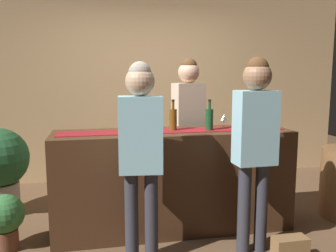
{
  "coord_description": "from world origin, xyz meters",
  "views": [
    {
      "loc": [
        -0.73,
        -3.36,
        1.54
      ],
      "look_at": [
        -0.05,
        0.0,
        1.04
      ],
      "focal_mm": 38.62,
      "sensor_mm": 36.0,
      "label": 1
    }
  ],
  "objects_px": {
    "wine_bottle_clear": "(270,116)",
    "customer_browsing": "(141,143)",
    "wine_bottle_amber": "(173,119)",
    "customer_sipping": "(255,135)",
    "wine_glass_mid_counter": "(224,118)",
    "potted_plant_small": "(5,218)",
    "wine_glass_near_customer": "(127,122)",
    "wine_bottle_green": "(209,119)",
    "bartender": "(188,116)",
    "handbag": "(290,250)"
  },
  "relations": [
    {
      "from": "customer_sipping",
      "to": "wine_bottle_clear",
      "type": "bearing_deg",
      "value": 52.01
    },
    {
      "from": "wine_bottle_green",
      "to": "wine_glass_near_customer",
      "type": "bearing_deg",
      "value": 179.07
    },
    {
      "from": "wine_bottle_clear",
      "to": "wine_glass_mid_counter",
      "type": "relative_size",
      "value": 2.1
    },
    {
      "from": "bartender",
      "to": "customer_sipping",
      "type": "relative_size",
      "value": 1.02
    },
    {
      "from": "wine_bottle_green",
      "to": "handbag",
      "type": "distance_m",
      "value": 1.35
    },
    {
      "from": "wine_bottle_clear",
      "to": "customer_browsing",
      "type": "bearing_deg",
      "value": -156.55
    },
    {
      "from": "wine_bottle_green",
      "to": "wine_bottle_clear",
      "type": "height_order",
      "value": "same"
    },
    {
      "from": "wine_bottle_amber",
      "to": "bartender",
      "type": "height_order",
      "value": "bartender"
    },
    {
      "from": "wine_glass_near_customer",
      "to": "potted_plant_small",
      "type": "xyz_separation_m",
      "value": [
        -1.09,
        -0.11,
        -0.8
      ]
    },
    {
      "from": "customer_sipping",
      "to": "potted_plant_small",
      "type": "xyz_separation_m",
      "value": [
        -2.1,
        0.45,
        -0.74
      ]
    },
    {
      "from": "wine_glass_near_customer",
      "to": "bartender",
      "type": "height_order",
      "value": "bartender"
    },
    {
      "from": "customer_sipping",
      "to": "wine_bottle_green",
      "type": "bearing_deg",
      "value": 109.87
    },
    {
      "from": "wine_bottle_amber",
      "to": "customer_browsing",
      "type": "distance_m",
      "value": 0.73
    },
    {
      "from": "wine_bottle_green",
      "to": "wine_bottle_clear",
      "type": "relative_size",
      "value": 1.0
    },
    {
      "from": "customer_sipping",
      "to": "customer_browsing",
      "type": "distance_m",
      "value": 0.96
    },
    {
      "from": "wine_glass_mid_counter",
      "to": "wine_bottle_clear",
      "type": "bearing_deg",
      "value": -4.94
    },
    {
      "from": "wine_bottle_amber",
      "to": "bartender",
      "type": "distance_m",
      "value": 0.64
    },
    {
      "from": "wine_bottle_amber",
      "to": "customer_sipping",
      "type": "distance_m",
      "value": 0.84
    },
    {
      "from": "potted_plant_small",
      "to": "wine_glass_mid_counter",
      "type": "bearing_deg",
      "value": 5.83
    },
    {
      "from": "wine_glass_mid_counter",
      "to": "bartender",
      "type": "bearing_deg",
      "value": 114.64
    },
    {
      "from": "wine_glass_mid_counter",
      "to": "bartender",
      "type": "distance_m",
      "value": 0.57
    },
    {
      "from": "wine_bottle_green",
      "to": "customer_sipping",
      "type": "xyz_separation_m",
      "value": [
        0.22,
        -0.55,
        -0.07
      ]
    },
    {
      "from": "wine_bottle_clear",
      "to": "wine_glass_mid_counter",
      "type": "distance_m",
      "value": 0.49
    },
    {
      "from": "wine_bottle_green",
      "to": "wine_glass_mid_counter",
      "type": "distance_m",
      "value": 0.22
    },
    {
      "from": "wine_bottle_clear",
      "to": "customer_sipping",
      "type": "distance_m",
      "value": 0.77
    },
    {
      "from": "wine_glass_mid_counter",
      "to": "potted_plant_small",
      "type": "height_order",
      "value": "wine_glass_mid_counter"
    },
    {
      "from": "wine_bottle_green",
      "to": "wine_bottle_amber",
      "type": "xyz_separation_m",
      "value": [
        -0.35,
        0.06,
        0.0
      ]
    },
    {
      "from": "wine_glass_near_customer",
      "to": "handbag",
      "type": "xyz_separation_m",
      "value": [
        1.24,
        -0.82,
        -0.98
      ]
    },
    {
      "from": "bartender",
      "to": "wine_glass_mid_counter",
      "type": "bearing_deg",
      "value": 102.61
    },
    {
      "from": "customer_sipping",
      "to": "customer_browsing",
      "type": "xyz_separation_m",
      "value": [
        -0.96,
        0.01,
        -0.03
      ]
    },
    {
      "from": "wine_bottle_clear",
      "to": "handbag",
      "type": "xyz_separation_m",
      "value": [
        -0.23,
        -0.87,
        -0.99
      ]
    },
    {
      "from": "handbag",
      "to": "wine_glass_mid_counter",
      "type": "bearing_deg",
      "value": 105.56
    },
    {
      "from": "bartender",
      "to": "handbag",
      "type": "bearing_deg",
      "value": 96.91
    },
    {
      "from": "wine_glass_near_customer",
      "to": "bartender",
      "type": "bearing_deg",
      "value": 39.4
    },
    {
      "from": "wine_bottle_amber",
      "to": "customer_sipping",
      "type": "xyz_separation_m",
      "value": [
        0.57,
        -0.62,
        -0.07
      ]
    },
    {
      "from": "wine_bottle_amber",
      "to": "handbag",
      "type": "distance_m",
      "value": 1.54
    },
    {
      "from": "handbag",
      "to": "wine_glass_near_customer",
      "type": "bearing_deg",
      "value": 146.47
    },
    {
      "from": "customer_sipping",
      "to": "potted_plant_small",
      "type": "bearing_deg",
      "value": 165.93
    },
    {
      "from": "wine_bottle_clear",
      "to": "customer_browsing",
      "type": "distance_m",
      "value": 1.54
    },
    {
      "from": "potted_plant_small",
      "to": "customer_sipping",
      "type": "bearing_deg",
      "value": -12.16
    },
    {
      "from": "wine_bottle_green",
      "to": "handbag",
      "type": "bearing_deg",
      "value": -61.1
    },
    {
      "from": "wine_bottle_amber",
      "to": "handbag",
      "type": "xyz_separation_m",
      "value": [
        0.79,
        -0.87,
        -0.99
      ]
    },
    {
      "from": "wine_bottle_clear",
      "to": "handbag",
      "type": "relative_size",
      "value": 1.08
    },
    {
      "from": "potted_plant_small",
      "to": "wine_bottle_green",
      "type": "bearing_deg",
      "value": 3.08
    },
    {
      "from": "wine_glass_mid_counter",
      "to": "bartender",
      "type": "xyz_separation_m",
      "value": [
        -0.24,
        0.51,
        -0.03
      ]
    },
    {
      "from": "wine_glass_near_customer",
      "to": "wine_glass_mid_counter",
      "type": "distance_m",
      "value": 0.99
    },
    {
      "from": "handbag",
      "to": "wine_bottle_green",
      "type": "bearing_deg",
      "value": 118.9
    },
    {
      "from": "wine_glass_mid_counter",
      "to": "wine_glass_near_customer",
      "type": "bearing_deg",
      "value": -174.32
    },
    {
      "from": "wine_glass_mid_counter",
      "to": "customer_browsing",
      "type": "xyz_separation_m",
      "value": [
        -0.93,
        -0.66,
        -0.09
      ]
    },
    {
      "from": "customer_sipping",
      "to": "customer_browsing",
      "type": "height_order",
      "value": "customer_sipping"
    }
  ]
}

